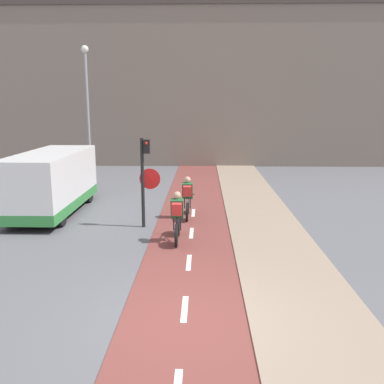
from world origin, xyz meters
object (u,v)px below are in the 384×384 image
object	(u,v)px
cyclist_near	(177,218)
van	(52,183)
street_lamp_far	(87,101)
cyclist_far	(187,198)
traffic_light_pole	(145,172)

from	to	relation	value
cyclist_near	van	xyz separation A→B (m)	(-4.77, 3.21, 0.40)
street_lamp_far	cyclist_far	size ratio (longest dim) A/B	3.95
street_lamp_far	van	size ratio (longest dim) A/B	1.24
van	traffic_light_pole	bearing A→B (deg)	-25.36
van	cyclist_far	bearing A→B (deg)	-6.65
van	cyclist_near	bearing A→B (deg)	-33.97
traffic_light_pole	van	xyz separation A→B (m)	(-3.66, 1.73, -0.70)
cyclist_near	cyclist_far	distance (m)	2.64
cyclist_far	van	distance (m)	5.02
street_lamp_far	cyclist_near	distance (m)	11.01
traffic_light_pole	cyclist_far	bearing A→B (deg)	41.31
street_lamp_far	cyclist_far	xyz separation A→B (m)	(5.14, -6.60, -3.39)
traffic_light_pole	cyclist_far	xyz separation A→B (m)	(1.31, 1.15, -1.11)
traffic_light_pole	cyclist_near	xyz separation A→B (m)	(1.11, -1.48, -1.10)
cyclist_near	cyclist_far	xyz separation A→B (m)	(0.20, 2.63, -0.00)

